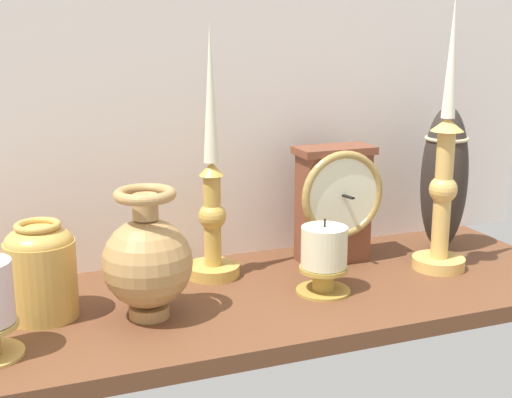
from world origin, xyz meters
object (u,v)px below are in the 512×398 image
object	(u,v)px
candlestick_tall_center	(212,200)
mantel_clock	(335,202)
pillar_candle_near_clock	(324,257)
tall_ceramic_vase	(444,178)
brass_vase_bulbous	(147,260)
candlestick_tall_left	(444,182)
brass_vase_jar	(41,268)

from	to	relation	value
candlestick_tall_center	mantel_clock	bearing A→B (deg)	-1.90
candlestick_tall_center	pillar_candle_near_clock	world-z (taller)	candlestick_tall_center
tall_ceramic_vase	brass_vase_bulbous	bearing A→B (deg)	-169.01
candlestick_tall_left	brass_vase_jar	bearing A→B (deg)	177.16
candlestick_tall_left	mantel_clock	bearing A→B (deg)	147.13
candlestick_tall_center	tall_ceramic_vase	distance (cm)	40.88
candlestick_tall_left	brass_vase_bulbous	size ratio (longest dim) A/B	2.42
brass_vase_bulbous	tall_ceramic_vase	world-z (taller)	tall_ceramic_vase
mantel_clock	brass_vase_bulbous	bearing A→B (deg)	-161.38
candlestick_tall_left	brass_vase_jar	size ratio (longest dim) A/B	3.24
mantel_clock	pillar_candle_near_clock	world-z (taller)	mantel_clock
mantel_clock	candlestick_tall_center	world-z (taller)	candlestick_tall_center
brass_vase_jar	brass_vase_bulbous	bearing A→B (deg)	-21.55
candlestick_tall_center	candlestick_tall_left	bearing A→B (deg)	-15.75
mantel_clock	candlestick_tall_center	distance (cm)	20.69
brass_vase_jar	pillar_candle_near_clock	size ratio (longest dim) A/B	1.19
brass_vase_jar	pillar_candle_near_clock	xyz separation A→B (cm)	(38.81, -5.59, -1.53)
candlestick_tall_left	candlestick_tall_center	distance (cm)	36.07
mantel_clock	tall_ceramic_vase	distance (cm)	20.43
candlestick_tall_left	candlestick_tall_center	size ratio (longest dim) A/B	1.11
mantel_clock	brass_vase_jar	bearing A→B (deg)	-172.55
tall_ceramic_vase	candlestick_tall_left	bearing A→B (deg)	-126.85
mantel_clock	brass_vase_bulbous	world-z (taller)	mantel_clock
brass_vase_bulbous	mantel_clock	bearing A→B (deg)	18.62
candlestick_tall_center	pillar_candle_near_clock	bearing A→B (deg)	-43.89
mantel_clock	pillar_candle_near_clock	distance (cm)	14.80
candlestick_tall_center	brass_vase_jar	bearing A→B (deg)	-165.38
candlestick_tall_center	pillar_candle_near_clock	size ratio (longest dim) A/B	3.46
candlestick_tall_left	brass_vase_jar	distance (cm)	61.12
mantel_clock	candlestick_tall_left	xyz separation A→B (cm)	(14.07, -9.09, 4.01)
brass_vase_jar	mantel_clock	bearing A→B (deg)	7.45
pillar_candle_near_clock	tall_ceramic_vase	distance (cm)	30.89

